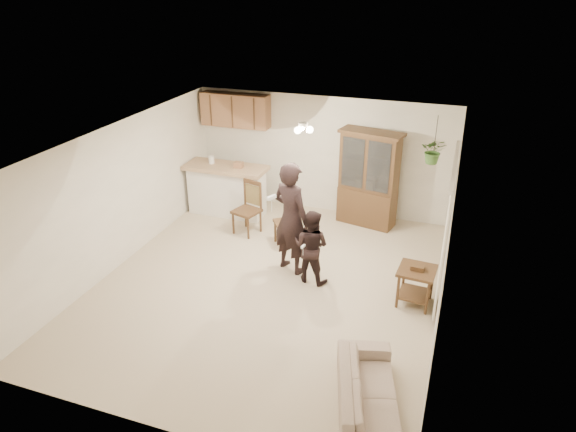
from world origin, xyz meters
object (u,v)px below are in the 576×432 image
(sofa, at_px, (369,389))
(chair_bar, at_px, (247,219))
(chair_hutch_left, at_px, (287,231))
(chair_hutch_right, at_px, (364,207))
(child, at_px, (311,245))
(china_hutch, at_px, (368,179))
(side_table, at_px, (415,286))
(adult, at_px, (291,223))

(sofa, xyz_separation_m, chair_bar, (-3.21, 3.85, -0.07))
(chair_hutch_left, distance_m, chair_hutch_right, 1.95)
(chair_hutch_left, relative_size, chair_hutch_right, 0.95)
(chair_hutch_right, bearing_deg, child, 81.46)
(chair_hutch_right, bearing_deg, sofa, 101.91)
(chair_bar, xyz_separation_m, chair_hutch_right, (2.10, 1.34, 0.01))
(sofa, height_order, child, child)
(child, bearing_deg, china_hutch, -91.58)
(child, height_order, side_table, child)
(adult, distance_m, chair_bar, 1.76)
(chair_bar, distance_m, chair_hutch_left, 0.96)
(child, relative_size, chair_hutch_left, 1.30)
(child, xyz_separation_m, china_hutch, (0.46, 2.49, 0.30))
(adult, xyz_separation_m, child, (0.43, -0.23, -0.22))
(adult, relative_size, china_hutch, 0.91)
(adult, relative_size, chair_bar, 1.69)
(chair_hutch_left, bearing_deg, chair_hutch_right, 108.27)
(sofa, xyz_separation_m, side_table, (0.26, 2.46, -0.05))
(china_hutch, height_order, chair_bar, china_hutch)
(side_table, bearing_deg, chair_bar, 158.16)
(child, height_order, china_hutch, china_hutch)
(child, xyz_separation_m, chair_bar, (-1.71, 1.27, -0.38))
(child, xyz_separation_m, chair_hutch_right, (0.38, 2.60, -0.37))
(china_hutch, distance_m, chair_hutch_right, 0.68)
(chair_bar, xyz_separation_m, chair_hutch_left, (0.93, -0.22, -0.01))
(sofa, height_order, chair_hutch_left, chair_hutch_left)
(adult, height_order, chair_hutch_left, adult)
(china_hutch, bearing_deg, adult, -99.39)
(child, distance_m, side_table, 1.79)
(chair_hutch_right, bearing_deg, china_hutch, 122.78)
(side_table, relative_size, chair_bar, 0.64)
(child, distance_m, chair_hutch_right, 2.66)
(adult, xyz_separation_m, chair_hutch_left, (-0.35, 0.82, -0.61))
(sofa, distance_m, chair_hutch_left, 4.29)
(adult, xyz_separation_m, side_table, (2.18, -0.35, -0.58))
(side_table, bearing_deg, china_hutch, 116.34)
(adult, height_order, chair_bar, adult)
(child, bearing_deg, chair_bar, -27.66)
(china_hutch, xyz_separation_m, side_table, (1.29, -2.61, -0.65))
(sofa, bearing_deg, side_table, -21.26)
(sofa, height_order, chair_bar, chair_bar)
(adult, distance_m, chair_hutch_right, 2.58)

